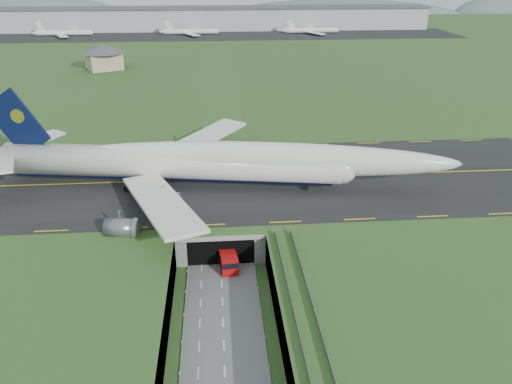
{
  "coord_description": "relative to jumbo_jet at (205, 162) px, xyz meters",
  "views": [
    {
      "loc": [
        0.14,
        -68.3,
        49.69
      ],
      "look_at": [
        7.25,
        20.0,
        8.74
      ],
      "focal_mm": 35.0,
      "sensor_mm": 36.0,
      "label": 1
    }
  ],
  "objects": [
    {
      "name": "service_building",
      "position": [
        -46.62,
        133.01,
        0.8
      ],
      "size": [
        26.83,
        26.83,
        11.03
      ],
      "rotation": [
        0.0,
        0.0,
        0.43
      ],
      "color": "tan",
      "rests_on": "ground"
    },
    {
      "name": "shuttle_tram",
      "position": [
        3.76,
        -21.46,
        -9.99
      ],
      "size": [
        3.84,
        8.12,
        3.19
      ],
      "rotation": [
        0.0,
        0.0,
        0.12
      ],
      "color": "#B60C0C",
      "rests_on": "ground"
    },
    {
      "name": "guideway",
      "position": [
        13.64,
        -48.25,
        -6.41
      ],
      "size": [
        3.0,
        53.0,
        7.05
      ],
      "color": "#A8A8A3",
      "rests_on": "ground"
    },
    {
      "name": "ground",
      "position": [
        2.64,
        -29.14,
        -11.73
      ],
      "size": [
        900.0,
        900.0,
        0.0
      ],
      "primitive_type": "plane",
      "color": "#2F5120",
      "rests_on": "ground"
    },
    {
      "name": "cargo_terminal",
      "position": [
        2.49,
        270.27,
        2.22
      ],
      "size": [
        320.0,
        67.0,
        15.6
      ],
      "color": "#B2B2B2",
      "rests_on": "ground"
    },
    {
      "name": "jumbo_jet",
      "position": [
        0.0,
        0.0,
        0.0
      ],
      "size": [
        101.48,
        63.43,
        21.25
      ],
      "rotation": [
        0.0,
        0.0,
        -0.16
      ],
      "color": "white",
      "rests_on": "ground"
    },
    {
      "name": "tunnel_portal",
      "position": [
        2.64,
        -12.43,
        -8.4
      ],
      "size": [
        17.0,
        22.3,
        6.0
      ],
      "color": "gray",
      "rests_on": "ground"
    },
    {
      "name": "distant_hills",
      "position": [
        67.01,
        400.86,
        -15.73
      ],
      "size": [
        700.0,
        91.0,
        60.0
      ],
      "color": "slate",
      "rests_on": "ground"
    },
    {
      "name": "taxiway",
      "position": [
        2.64,
        3.86,
        -5.64
      ],
      "size": [
        800.0,
        44.0,
        0.18
      ],
      "primitive_type": "cube",
      "color": "black",
      "rests_on": "airfield_deck"
    },
    {
      "name": "airfield_deck",
      "position": [
        2.64,
        -29.14,
        -8.73
      ],
      "size": [
        800.0,
        800.0,
        6.0
      ],
      "primitive_type": "cube",
      "color": "gray",
      "rests_on": "ground"
    },
    {
      "name": "trench_road",
      "position": [
        2.64,
        -36.64,
        -11.63
      ],
      "size": [
        12.0,
        75.0,
        0.2
      ],
      "primitive_type": "cube",
      "color": "slate",
      "rests_on": "ground"
    }
  ]
}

